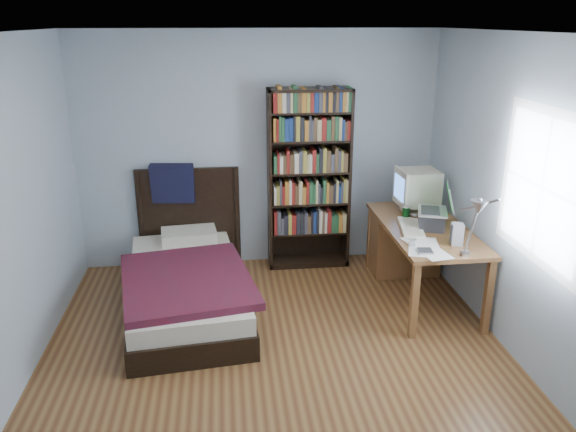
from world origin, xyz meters
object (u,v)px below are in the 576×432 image
object	(u,v)px
soda_can	(406,213)
bookshelf	(309,180)
desk	(409,240)
bed	(186,280)
crt_monitor	(417,188)
speaker	(457,234)
laptop	(434,216)
desk_lamp	(477,212)
keyboard	(411,228)

from	to	relation	value
soda_can	bookshelf	bearing A→B (deg)	140.91
desk	bed	size ratio (longest dim) A/B	0.72
bed	crt_monitor	bearing A→B (deg)	8.47
desk	crt_monitor	xyz separation A→B (m)	(0.04, 0.01, 0.56)
speaker	soda_can	xyz separation A→B (m)	(-0.24, 0.67, -0.03)
laptop	bookshelf	distance (m)	1.41
desk_lamp	speaker	xyz separation A→B (m)	(0.15, 0.62, -0.42)
keyboard	bed	xyz separation A→B (m)	(-2.11, 0.15, -0.49)
crt_monitor	laptop	size ratio (longest dim) A/B	1.01
laptop	keyboard	bearing A→B (deg)	-176.35
crt_monitor	bed	bearing A→B (deg)	-171.53
desk	bed	bearing A→B (deg)	-171.57
bed	soda_can	bearing A→B (deg)	3.02
keyboard	desk_lamp	bearing A→B (deg)	-72.72
bookshelf	desk_lamp	bearing A→B (deg)	-64.52
laptop	soda_can	size ratio (longest dim) A/B	3.42
crt_monitor	desk_lamp	bearing A→B (deg)	-93.04
speaker	soda_can	bearing A→B (deg)	122.42
soda_can	keyboard	bearing A→B (deg)	-97.20
desk_lamp	soda_can	xyz separation A→B (m)	(-0.09, 1.29, -0.45)
desk	desk_lamp	distance (m)	1.73
speaker	bookshelf	bearing A→B (deg)	141.60
keyboard	bed	size ratio (longest dim) A/B	0.23
desk_lamp	speaker	size ratio (longest dim) A/B	3.28
speaker	soda_can	size ratio (longest dim) A/B	1.52
desk_lamp	speaker	world-z (taller)	desk_lamp
desk	soda_can	xyz separation A→B (m)	(-0.13, -0.22, 0.38)
keyboard	desk	bearing A→B (deg)	81.95
crt_monitor	speaker	size ratio (longest dim) A/B	2.27
crt_monitor	soda_can	distance (m)	0.34
crt_monitor	bookshelf	world-z (taller)	bookshelf
desk_lamp	crt_monitor	bearing A→B (deg)	86.96
speaker	bed	distance (m)	2.51
desk_lamp	bed	xyz separation A→B (m)	(-2.23, 1.18, -0.99)
desk	speaker	world-z (taller)	speaker
desk_lamp	keyboard	world-z (taller)	desk_lamp
laptop	bed	distance (m)	2.40
crt_monitor	soda_can	size ratio (longest dim) A/B	3.45
desk	desk_lamp	xyz separation A→B (m)	(-0.04, -1.52, 0.83)
crt_monitor	bookshelf	size ratio (longest dim) A/B	0.23
desk	keyboard	xyz separation A→B (m)	(-0.16, -0.49, 0.33)
desk_lamp	soda_can	world-z (taller)	desk_lamp
laptop	bookshelf	bearing A→B (deg)	137.68
desk_lamp	soda_can	size ratio (longest dim) A/B	4.99
crt_monitor	soda_can	bearing A→B (deg)	-126.75
crt_monitor	laptop	world-z (taller)	crt_monitor
keyboard	soda_can	world-z (taller)	soda_can
desk	bed	world-z (taller)	bed
speaker	crt_monitor	bearing A→B (deg)	107.09
soda_can	bookshelf	world-z (taller)	bookshelf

